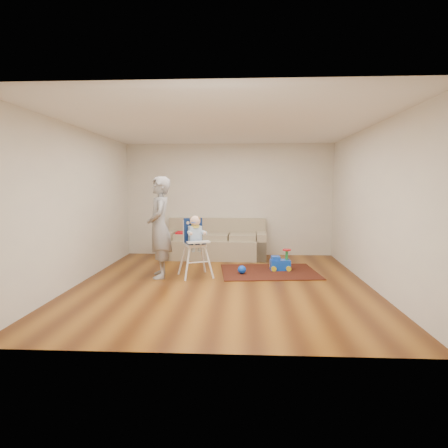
{
  "coord_description": "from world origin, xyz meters",
  "views": [
    {
      "loc": [
        0.35,
        -6.37,
        1.7
      ],
      "look_at": [
        0.0,
        0.4,
        1.0
      ],
      "focal_mm": 30.0,
      "sensor_mm": 36.0,
      "label": 1
    }
  ],
  "objects_px": {
    "sofa": "(216,239)",
    "adult": "(159,227)",
    "ride_on_toy": "(280,259)",
    "toy_ball": "(242,270)",
    "side_table": "(194,245)",
    "high_chair": "(195,247)"
  },
  "relations": [
    {
      "from": "adult",
      "to": "high_chair",
      "type": "bearing_deg",
      "value": 83.17
    },
    {
      "from": "ride_on_toy",
      "to": "adult",
      "type": "distance_m",
      "value": 2.48
    },
    {
      "from": "sofa",
      "to": "adult",
      "type": "bearing_deg",
      "value": -113.13
    },
    {
      "from": "ride_on_toy",
      "to": "adult",
      "type": "bearing_deg",
      "value": -168.89
    },
    {
      "from": "ride_on_toy",
      "to": "high_chair",
      "type": "xyz_separation_m",
      "value": [
        -1.63,
        -0.57,
        0.33
      ]
    },
    {
      "from": "toy_ball",
      "to": "adult",
      "type": "xyz_separation_m",
      "value": [
        -1.52,
        -0.27,
        0.84
      ]
    },
    {
      "from": "toy_ball",
      "to": "adult",
      "type": "bearing_deg",
      "value": -169.76
    },
    {
      "from": "ride_on_toy",
      "to": "adult",
      "type": "relative_size",
      "value": 0.23
    },
    {
      "from": "toy_ball",
      "to": "sofa",
      "type": "bearing_deg",
      "value": 111.05
    },
    {
      "from": "side_table",
      "to": "high_chair",
      "type": "relative_size",
      "value": 0.43
    },
    {
      "from": "adult",
      "to": "side_table",
      "type": "bearing_deg",
      "value": 157.15
    },
    {
      "from": "high_chair",
      "to": "sofa",
      "type": "bearing_deg",
      "value": 60.1
    },
    {
      "from": "side_table",
      "to": "sofa",
      "type": "bearing_deg",
      "value": -24.34
    },
    {
      "from": "ride_on_toy",
      "to": "toy_ball",
      "type": "distance_m",
      "value": 0.86
    },
    {
      "from": "ride_on_toy",
      "to": "adult",
      "type": "height_order",
      "value": "adult"
    },
    {
      "from": "ride_on_toy",
      "to": "sofa",
      "type": "bearing_deg",
      "value": 133.21
    },
    {
      "from": "high_chair",
      "to": "adult",
      "type": "bearing_deg",
      "value": 164.63
    },
    {
      "from": "side_table",
      "to": "adult",
      "type": "relative_size",
      "value": 0.27
    },
    {
      "from": "toy_ball",
      "to": "high_chair",
      "type": "relative_size",
      "value": 0.14
    },
    {
      "from": "sofa",
      "to": "side_table",
      "type": "relative_size",
      "value": 4.81
    },
    {
      "from": "toy_ball",
      "to": "adult",
      "type": "distance_m",
      "value": 1.76
    },
    {
      "from": "side_table",
      "to": "toy_ball",
      "type": "height_order",
      "value": "side_table"
    }
  ]
}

